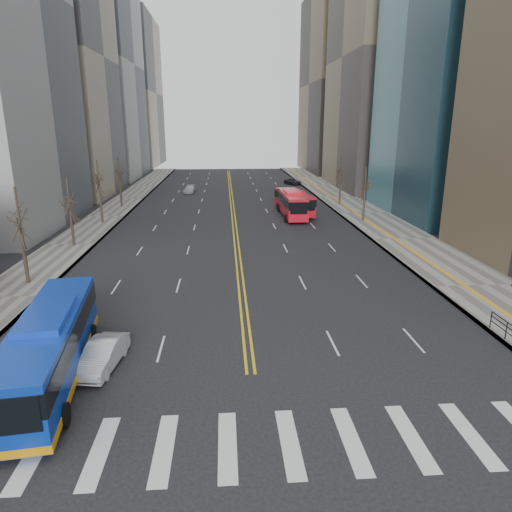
% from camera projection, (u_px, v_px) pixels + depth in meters
% --- Properties ---
extents(ground, '(220.00, 220.00, 0.00)m').
position_uv_depth(ground, '(259.00, 444.00, 17.25)').
color(ground, black).
extents(sidewalk_right, '(7.00, 130.00, 0.15)m').
position_uv_depth(sidewalk_right, '(363.00, 213.00, 61.50)').
color(sidewalk_right, slate).
rests_on(sidewalk_right, ground).
extents(sidewalk_left, '(5.00, 130.00, 0.15)m').
position_uv_depth(sidewalk_left, '(106.00, 216.00, 59.24)').
color(sidewalk_left, slate).
rests_on(sidewalk_left, ground).
extents(crosswalk, '(26.70, 4.00, 0.01)m').
position_uv_depth(crosswalk, '(259.00, 444.00, 17.25)').
color(crosswalk, silver).
rests_on(crosswalk, ground).
extents(centerline, '(0.55, 100.00, 0.01)m').
position_uv_depth(centerline, '(232.00, 203.00, 69.94)').
color(centerline, gold).
rests_on(centerline, ground).
extents(office_towers, '(83.00, 134.00, 58.00)m').
position_uv_depth(office_towers, '(229.00, 48.00, 76.21)').
color(office_towers, '#98989A').
rests_on(office_towers, ground).
extents(street_trees, '(35.20, 47.20, 7.60)m').
position_uv_depth(street_trees, '(167.00, 190.00, 48.51)').
color(street_trees, '#33271F').
rests_on(street_trees, ground).
extents(blue_bus, '(3.93, 11.98, 3.43)m').
position_uv_depth(blue_bus, '(50.00, 345.00, 21.10)').
color(blue_bus, '#0B30A8').
rests_on(blue_bus, ground).
extents(red_bus_near, '(2.80, 10.73, 3.41)m').
position_uv_depth(red_bus_near, '(292.00, 202.00, 58.96)').
color(red_bus_near, red).
rests_on(red_bus_near, ground).
extents(red_bus_far, '(4.24, 10.26, 3.20)m').
position_uv_depth(red_bus_far, '(294.00, 201.00, 60.85)').
color(red_bus_far, red).
rests_on(red_bus_far, ground).
extents(car_white, '(1.99, 4.28, 1.36)m').
position_uv_depth(car_white, '(102.00, 355.00, 22.49)').
color(car_white, silver).
rests_on(car_white, ground).
extents(car_dark_mid, '(2.73, 4.27, 1.35)m').
position_uv_depth(car_dark_mid, '(300.00, 198.00, 69.71)').
color(car_dark_mid, black).
rests_on(car_dark_mid, ground).
extents(car_silver, '(2.08, 4.46, 1.26)m').
position_uv_depth(car_silver, '(190.00, 189.00, 79.65)').
color(car_silver, '#AAA9AF').
rests_on(car_silver, ground).
extents(car_dark_far, '(3.46, 4.61, 1.16)m').
position_uv_depth(car_dark_far, '(293.00, 182.00, 90.73)').
color(car_dark_far, black).
rests_on(car_dark_far, ground).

